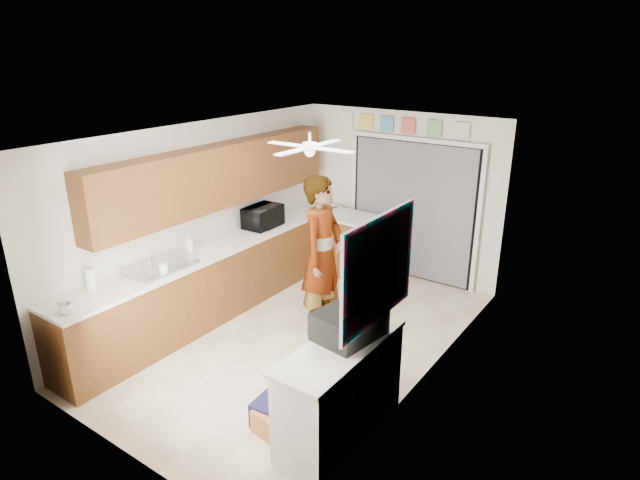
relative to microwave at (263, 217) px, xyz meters
The scene contains 42 objects.
floor 1.90m from the microwave, 32.84° to the right, with size 5.00×5.00×0.00m, color beige.
ceiling 2.10m from the microwave, 32.84° to the right, with size 5.00×5.00×0.00m, color white.
wall_back 2.12m from the microwave, 51.72° to the left, with size 3.20×3.20×0.00m, color silver.
wall_front 3.59m from the microwave, 68.65° to the right, with size 3.20×3.20×0.00m, color silver.
wall_left 0.91m from the microwave, 109.14° to the right, with size 5.00×5.00×0.00m, color silver.
wall_right 3.03m from the microwave, 16.19° to the right, with size 5.00×5.00×0.00m, color silver.
left_base_cabinets 1.06m from the microwave, 89.51° to the right, with size 0.60×4.80×0.90m, color brown.
left_countertop 0.86m from the microwave, 88.83° to the right, with size 0.62×4.80×0.04m, color white.
upper_cabinets 0.97m from the microwave, 101.65° to the right, with size 0.32×4.00×0.80m, color brown.
sink_basin 1.85m from the microwave, 89.47° to the right, with size 0.50×0.76×0.06m, color silver.
faucet 1.85m from the microwave, 95.35° to the right, with size 0.03×0.03×0.22m, color silver.
peninsula_base 1.55m from the microwave, 55.08° to the left, with size 1.00×0.60×0.90m, color brown.
peninsula_top 1.42m from the microwave, 55.08° to the left, with size 1.04×0.64×0.04m, color white.
back_opening_recess 2.25m from the microwave, 46.24° to the left, with size 2.00×0.06×2.10m, color black.
curtain_panel 2.22m from the microwave, 45.53° to the left, with size 1.90×0.03×2.05m, color gray.
door_trim_left 1.68m from the microwave, 71.40° to the left, with size 0.06×0.04×2.10m, color white.
door_trim_right 3.03m from the microwave, 31.77° to the left, with size 0.06×0.04×2.10m, color white.
door_trim_head 2.46m from the microwave, 45.71° to the left, with size 2.10×0.04×0.06m, color white.
header_frame_0 2.15m from the microwave, 66.50° to the left, with size 0.22×0.02×0.22m, color #ECC94E.
header_frame_1 2.28m from the microwave, 56.97° to the left, with size 0.22×0.02×0.22m, color #4E98D1.
header_frame_2 2.47m from the microwave, 49.13° to the left, with size 0.22×0.02×0.22m, color #D1544E.
header_frame_3 2.71m from the microwave, 41.98° to the left, with size 0.22×0.02×0.22m, color #72BD6C.
header_frame_4 3.00m from the microwave, 36.38° to the left, with size 0.22×0.02×0.22m, color silver.
route66_sign 2.06m from the microwave, 77.61° to the left, with size 0.22×0.02×0.26m, color silver.
right_counter_base 3.41m from the microwave, 37.57° to the right, with size 0.50×1.40×0.90m, color white.
right_counter_top 3.35m from the microwave, 37.67° to the right, with size 0.54×1.44×0.04m, color white.
abstract_painting 3.47m from the microwave, 32.56° to the right, with size 0.03×1.15×0.95m, color pink.
ceiling_fan 1.91m from the microwave, 26.22° to the right, with size 1.14×1.14×0.24m, color white.
microwave is the anchor object (origin of this frame).
soap_bottle 1.32m from the microwave, 92.46° to the right, with size 0.11×0.11×0.28m, color silver.
cup 3.10m from the microwave, 87.33° to the right, with size 0.14×0.14×0.11m, color white.
jar_a 1.93m from the microwave, 84.98° to the right, with size 0.10×0.10×0.14m, color silver.
jar_b 3.10m from the microwave, 88.20° to the right, with size 0.09×0.09×0.13m, color silver.
paper_towel_roll 2.63m from the microwave, 93.28° to the right, with size 0.11×0.11×0.24m, color white.
suitcase 3.22m from the microwave, 35.42° to the right, with size 0.45×0.60×0.26m, color black.
suitcase_rim 3.23m from the microwave, 35.42° to the right, with size 0.44×0.58×0.02m, color yellow.
suitcase_lid 3.07m from the microwave, 30.99° to the right, with size 0.42×0.03×0.50m, color black.
cardboard_box 3.37m from the microwave, 48.01° to the right, with size 0.36×0.27×0.23m, color #A26433.
navy_crate 3.25m from the microwave, 47.42° to the right, with size 0.41×0.34×0.25m, color #151536.
cabinet_door_panel 1.33m from the microwave, ahead, with size 0.37×0.03×0.56m, color brown.
man 1.49m from the microwave, 20.14° to the right, with size 0.72×0.48×1.98m, color white.
dog 1.39m from the microwave, ahead, with size 0.25×0.59×0.46m, color black.
Camera 1 is at (3.52, -4.62, 3.42)m, focal length 30.00 mm.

